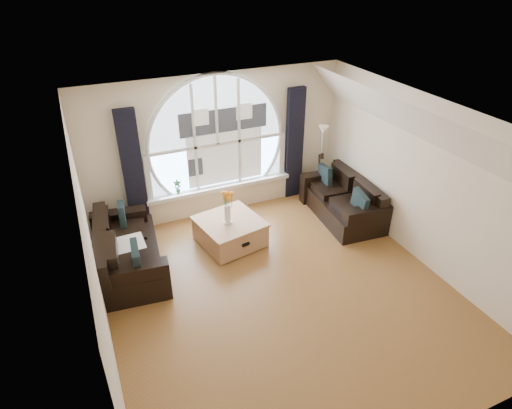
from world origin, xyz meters
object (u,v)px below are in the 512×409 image
coffee_chest (230,231)px  floor_lamp (321,164)px  vase_flowers (227,203)px  sofa_left (128,249)px  potted_plant (178,187)px  sofa_right (342,199)px  guitar (318,175)px

coffee_chest → floor_lamp: floor_lamp is taller
floor_lamp → vase_flowers: bearing=-160.5°
sofa_left → potted_plant: size_ratio=6.70×
sofa_right → potted_plant: 3.14m
sofa_right → potted_plant: size_ratio=6.33×
guitar → potted_plant: size_ratio=3.78×
coffee_chest → guitar: size_ratio=0.97×
floor_lamp → potted_plant: size_ratio=5.71×
vase_flowers → sofa_left: bearing=179.6°
sofa_left → vase_flowers: (1.70, -0.01, 0.45)m
coffee_chest → floor_lamp: (2.26, 0.77, 0.55)m
sofa_left → guitar: (3.99, 0.85, 0.13)m
sofa_right → guitar: 0.86m
sofa_right → guitar: (-0.06, 0.85, 0.13)m
vase_flowers → sofa_right: bearing=0.3°
floor_lamp → potted_plant: bearing=172.2°
coffee_chest → vase_flowers: (-0.05, -0.05, 0.60)m
sofa_right → floor_lamp: floor_lamp is taller
coffee_chest → potted_plant: 1.37m
floor_lamp → guitar: bearing=119.4°
sofa_left → floor_lamp: floor_lamp is taller
coffee_chest → vase_flowers: 0.61m
potted_plant → sofa_right: bearing=-22.5°
floor_lamp → potted_plant: floor_lamp is taller
vase_flowers → floor_lamp: bearing=19.5°
vase_flowers → floor_lamp: (2.31, 0.82, -0.05)m
floor_lamp → potted_plant: (-2.86, 0.39, -0.11)m
floor_lamp → coffee_chest: bearing=-161.3°
potted_plant → guitar: bearing=-7.0°
sofa_right → sofa_left: bearing=-175.2°
vase_flowers → potted_plant: bearing=114.3°
potted_plant → sofa_left: bearing=-134.0°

